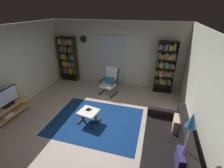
% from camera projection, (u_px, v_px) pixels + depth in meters
% --- Properties ---
extents(ground_plane, '(7.02, 7.02, 0.00)m').
position_uv_depth(ground_plane, '(90.00, 124.00, 4.53)').
color(ground_plane, '#B7A69B').
extents(wall_back, '(5.60, 0.06, 2.60)m').
position_uv_depth(wall_back, '(116.00, 54.00, 6.46)').
color(wall_back, beige).
rests_on(wall_back, ground).
extents(wall_left, '(0.06, 6.00, 2.60)m').
position_uv_depth(wall_left, '(3.00, 73.00, 4.63)').
color(wall_left, beige).
rests_on(wall_left, ground).
extents(wall_right, '(0.06, 6.00, 2.60)m').
position_uv_depth(wall_right, '(206.00, 99.00, 3.29)').
color(wall_right, beige).
rests_on(wall_right, ground).
extents(glass_door_panel, '(1.10, 0.01, 2.00)m').
position_uv_depth(glass_door_panel, '(111.00, 60.00, 6.56)').
color(glass_door_panel, silver).
extents(area_rug, '(2.59, 1.97, 0.01)m').
position_uv_depth(area_rug, '(96.00, 121.00, 4.66)').
color(area_rug, navy).
rests_on(area_rug, ground).
extents(tv_stand, '(0.42, 1.21, 0.49)m').
position_uv_depth(tv_stand, '(9.00, 111.00, 4.58)').
color(tv_stand, tan).
rests_on(tv_stand, ground).
extents(television, '(0.20, 0.82, 0.51)m').
position_uv_depth(television, '(6.00, 98.00, 4.42)').
color(television, black).
rests_on(television, tv_stand).
extents(bookshelf_near_tv, '(0.76, 0.30, 1.92)m').
position_uv_depth(bookshelf_near_tv, '(68.00, 57.00, 6.92)').
color(bookshelf_near_tv, black).
rests_on(bookshelf_near_tv, ground).
extents(bookshelf_near_sofa, '(0.69, 0.30, 1.98)m').
position_uv_depth(bookshelf_near_sofa, '(165.00, 66.00, 5.87)').
color(bookshelf_near_sofa, black).
rests_on(bookshelf_near_sofa, ground).
extents(leather_sofa, '(0.92, 1.93, 0.83)m').
position_uv_depth(leather_sofa, '(167.00, 145.00, 3.48)').
color(leather_sofa, black).
rests_on(leather_sofa, ground).
extents(lounge_armchair, '(0.70, 0.76, 1.02)m').
position_uv_depth(lounge_armchair, '(110.00, 80.00, 5.99)').
color(lounge_armchair, black).
rests_on(lounge_armchair, ground).
extents(ottoman, '(0.60, 0.56, 0.38)m').
position_uv_depth(ottoman, '(89.00, 113.00, 4.50)').
color(ottoman, white).
rests_on(ottoman, ground).
extents(tv_remote, '(0.10, 0.15, 0.02)m').
position_uv_depth(tv_remote, '(90.00, 110.00, 4.51)').
color(tv_remote, black).
rests_on(tv_remote, ottoman).
extents(cell_phone, '(0.11, 0.15, 0.01)m').
position_uv_depth(cell_phone, '(88.00, 109.00, 4.55)').
color(cell_phone, black).
rests_on(cell_phone, ottoman).
extents(floor_lamp_by_sofa, '(0.22, 0.22, 1.60)m').
position_uv_depth(floor_lamp_by_sofa, '(189.00, 131.00, 2.52)').
color(floor_lamp_by_sofa, '#A5A5AD').
rests_on(floor_lamp_by_sofa, ground).
extents(wall_clock, '(0.29, 0.03, 0.29)m').
position_uv_depth(wall_clock, '(84.00, 39.00, 6.50)').
color(wall_clock, silver).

